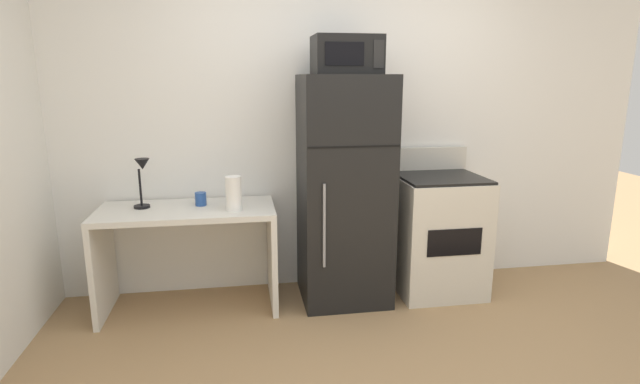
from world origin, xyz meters
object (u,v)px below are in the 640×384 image
object	(u,v)px
paper_towel_roll	(234,194)
coffee_mug	(201,199)
oven_range	(438,233)
microwave	(346,55)
refrigerator	(344,191)
desk_lamp	(142,175)
desk	(188,238)

from	to	relation	value
paper_towel_roll	coffee_mug	distance (m)	0.31
oven_range	microwave	bearing A→B (deg)	-178.12
coffee_mug	refrigerator	size ratio (longest dim) A/B	0.06
paper_towel_roll	coffee_mug	world-z (taller)	paper_towel_roll
coffee_mug	microwave	world-z (taller)	microwave
desk_lamp	microwave	bearing A→B (deg)	-3.00
coffee_mug	paper_towel_roll	bearing A→B (deg)	-37.80
refrigerator	oven_range	distance (m)	0.83
desk_lamp	refrigerator	xyz separation A→B (m)	(1.42, -0.05, -0.16)
paper_towel_roll	refrigerator	bearing A→B (deg)	8.07
paper_towel_roll	coffee_mug	bearing A→B (deg)	142.20
microwave	refrigerator	bearing A→B (deg)	90.33
paper_towel_roll	desk	bearing A→B (deg)	160.13
desk	coffee_mug	bearing A→B (deg)	32.66
paper_towel_roll	oven_range	world-z (taller)	oven_range
microwave	desk_lamp	bearing A→B (deg)	177.00
paper_towel_roll	refrigerator	distance (m)	0.81
refrigerator	oven_range	size ratio (longest dim) A/B	1.52
desk_lamp	desk	bearing A→B (deg)	-9.12
microwave	paper_towel_roll	bearing A→B (deg)	-173.42
paper_towel_roll	refrigerator	size ratio (longest dim) A/B	0.14
desk_lamp	oven_range	world-z (taller)	desk_lamp
microwave	desk	bearing A→B (deg)	178.57
desk_lamp	paper_towel_roll	xyz separation A→B (m)	(0.62, -0.17, -0.12)
desk	oven_range	size ratio (longest dim) A/B	1.12
desk	microwave	world-z (taller)	microwave
desk	coffee_mug	world-z (taller)	coffee_mug
desk	desk_lamp	distance (m)	0.55
desk	microwave	size ratio (longest dim) A/B	2.67
refrigerator	microwave	world-z (taller)	microwave
coffee_mug	oven_range	bearing A→B (deg)	-2.13
refrigerator	desk	bearing A→B (deg)	179.63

